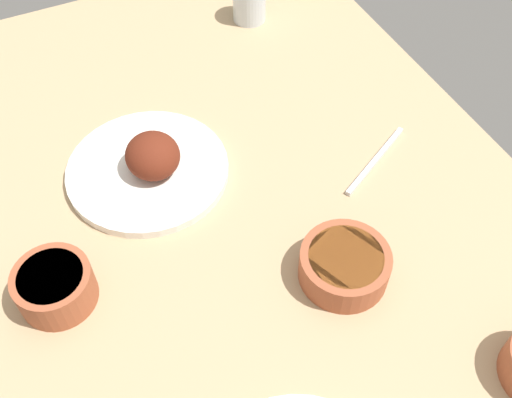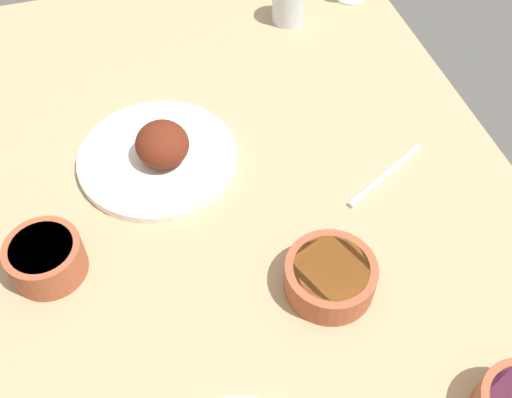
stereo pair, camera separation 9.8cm
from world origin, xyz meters
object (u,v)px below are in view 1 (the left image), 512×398
Objects in this scene: bowl_sauce at (55,286)px; fork_loose at (375,160)px; plate_center_main at (149,165)px; bowl_soup at (344,265)px; water_tumbler at (249,2)px.

bowl_sauce is 0.60× the size of fork_loose.
bowl_sauce is (-16.99, 19.97, 1.13)cm from plate_center_main.
bowl_sauce is 0.84× the size of bowl_soup.
fork_loose is (-14.09, -36.09, -1.76)cm from plate_center_main.
water_tumbler is at bearing -47.16° from bowl_sauce.
bowl_sauce is at bearing 130.39° from plate_center_main.
water_tumbler is (50.14, -54.07, 0.84)cm from bowl_sauce.
bowl_soup is at bearing 167.07° from water_tumbler.
fork_loose is at bearing -44.08° from bowl_soup.
bowl_sauce is 56.21cm from fork_loose.
bowl_soup is 24.32cm from fork_loose.
bowl_sauce reaches higher than fork_loose.
bowl_sauce is at bearing 69.74° from bowl_soup.
bowl_sauce is 1.37× the size of water_tumbler.
plate_center_main reaches higher than bowl_soup.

